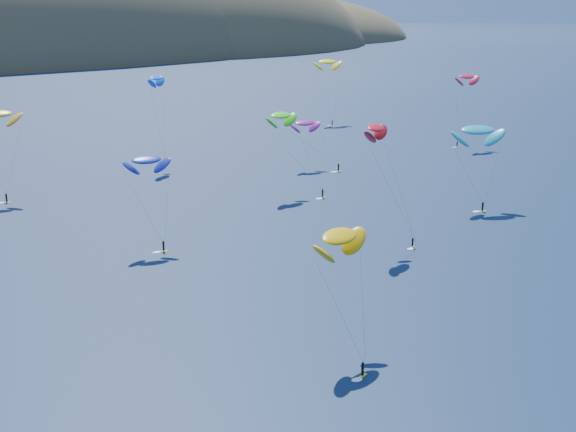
# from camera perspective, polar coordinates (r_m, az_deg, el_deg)

# --- Properties ---
(kitesurfer_2) EXTENTS (10.76, 13.78, 17.36)m
(kitesurfer_2) POSITION_cam_1_polar(r_m,az_deg,el_deg) (101.96, 3.68, -1.46)
(kitesurfer_2) COLOR #E3F71B
(kitesurfer_2) RESTS_ON ground
(kitesurfer_3) EXTENTS (10.12, 13.93, 19.91)m
(kitesurfer_3) POSITION_cam_1_polar(r_m,az_deg,el_deg) (180.11, -0.50, 7.16)
(kitesurfer_3) COLOR #E3F71B
(kitesurfer_3) RESTS_ON ground
(kitesurfer_4) EXTENTS (8.21, 10.68, 24.67)m
(kitesurfer_4) POSITION_cam_1_polar(r_m,az_deg,el_deg) (211.58, -9.38, 9.66)
(kitesurfer_4) COLOR #E3F71B
(kitesurfer_4) RESTS_ON ground
(kitesurfer_5) EXTENTS (12.65, 10.94, 19.18)m
(kitesurfer_5) POSITION_cam_1_polar(r_m,az_deg,el_deg) (174.48, 13.35, 5.97)
(kitesurfer_5) COLOR #E3F71B
(kitesurfer_5) RESTS_ON ground
(kitesurfer_6) EXTENTS (9.06, 11.93, 13.70)m
(kitesurfer_6) POSITION_cam_1_polar(r_m,az_deg,el_deg) (206.36, 1.22, 6.62)
(kitesurfer_6) COLOR #E3F71B
(kitesurfer_6) RESTS_ON ground
(kitesurfer_8) EXTENTS (9.90, 4.83, 22.29)m
(kitesurfer_8) POSITION_cam_1_polar(r_m,az_deg,el_deg) (241.45, 12.61, 9.65)
(kitesurfer_8) COLOR #E3F71B
(kitesurfer_8) RESTS_ON ground
(kitesurfer_9) EXTENTS (8.88, 11.46, 23.26)m
(kitesurfer_9) POSITION_cam_1_polar(r_m,az_deg,el_deg) (143.81, 6.26, 6.24)
(kitesurfer_9) COLOR #E3F71B
(kitesurfer_9) RESTS_ON ground
(kitesurfer_10) EXTENTS (8.69, 8.91, 17.75)m
(kitesurfer_10) POSITION_cam_1_polar(r_m,az_deg,el_deg) (144.90, -10.04, 3.94)
(kitesurfer_10) COLOR #E3F71B
(kitesurfer_10) RESTS_ON ground
(kitesurfer_11) EXTENTS (10.56, 13.01, 23.01)m
(kitesurfer_11) POSITION_cam_1_polar(r_m,az_deg,el_deg) (278.89, 2.82, 10.90)
(kitesurfer_11) COLOR #E3F71B
(kitesurfer_11) RESTS_ON ground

